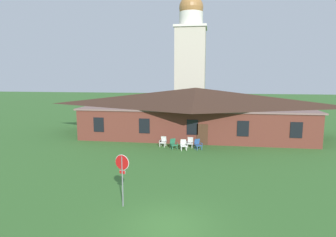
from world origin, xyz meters
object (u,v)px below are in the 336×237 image
object	(u,v)px
lawn_chair_near_door	(173,144)
lawn_chair_left_end	(183,144)
lawn_chair_right_end	(198,144)
lawn_chair_middle	(190,142)
lawn_chair_by_porch	(163,141)
stop_sign	(122,170)

from	to	relation	value
lawn_chair_near_door	lawn_chair_left_end	xyz separation A→B (m)	(0.97, -0.18, 0.00)
lawn_chair_near_door	lawn_chair_right_end	bearing A→B (deg)	5.11
lawn_chair_middle	lawn_chair_right_end	world-z (taller)	same
lawn_chair_near_door	lawn_chair_left_end	bearing A→B (deg)	-10.75
lawn_chair_left_end	lawn_chair_middle	xyz separation A→B (m)	(0.54, 1.04, 0.00)
lawn_chair_by_porch	lawn_chair_near_door	xyz separation A→B (m)	(1.11, -0.84, 0.00)
lawn_chair_near_door	lawn_chair_right_end	xyz separation A→B (m)	(2.26, 0.20, 0.00)
stop_sign	lawn_chair_left_end	size ratio (longest dim) A/B	2.91
stop_sign	lawn_chair_left_end	world-z (taller)	stop_sign
stop_sign	lawn_chair_by_porch	xyz separation A→B (m)	(-0.10, 13.04, -1.48)
lawn_chair_by_porch	lawn_chair_right_end	size ratio (longest dim) A/B	1.00
stop_sign	lawn_chair_middle	distance (m)	13.38
lawn_chair_by_porch	lawn_chair_near_door	distance (m)	1.39
lawn_chair_near_door	lawn_chair_right_end	distance (m)	2.27
lawn_chair_middle	lawn_chair_right_end	xyz separation A→B (m)	(0.76, -0.66, 0.00)
lawn_chair_near_door	lawn_chair_right_end	world-z (taller)	same
stop_sign	lawn_chair_by_porch	bearing A→B (deg)	90.46
lawn_chair_right_end	lawn_chair_left_end	bearing A→B (deg)	-163.42
lawn_chair_near_door	lawn_chair_middle	bearing A→B (deg)	29.75
lawn_chair_by_porch	lawn_chair_left_end	size ratio (longest dim) A/B	1.00
lawn_chair_near_door	lawn_chair_middle	size ratio (longest dim) A/B	1.00
lawn_chair_left_end	lawn_chair_near_door	bearing A→B (deg)	169.25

